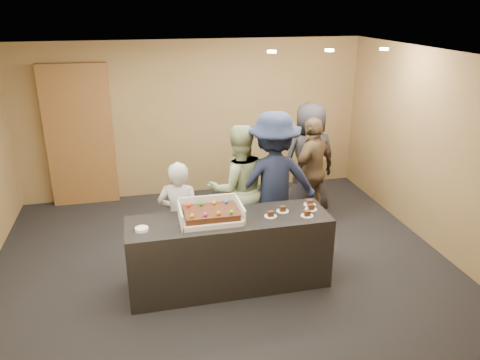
{
  "coord_description": "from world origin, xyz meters",
  "views": [
    {
      "loc": [
        -0.99,
        -5.5,
        3.29
      ],
      "look_at": [
        0.26,
        0.0,
        1.12
      ],
      "focal_mm": 35.0,
      "sensor_mm": 36.0,
      "label": 1
    }
  ],
  "objects_px": {
    "person_server_grey": "(180,219)",
    "person_navy_man": "(273,183)",
    "storage_cabinet": "(80,136)",
    "plate_stack": "(142,229)",
    "cake_box": "(211,216)",
    "serving_counter": "(229,252)",
    "sheet_cake": "(211,213)",
    "person_dark_suit": "(309,159)",
    "person_sage_man": "(239,188)",
    "person_brown_extra": "(312,171)"
  },
  "relations": [
    {
      "from": "plate_stack",
      "to": "person_dark_suit",
      "type": "relative_size",
      "value": 0.08
    },
    {
      "from": "plate_stack",
      "to": "person_brown_extra",
      "type": "xyz_separation_m",
      "value": [
        2.62,
        1.56,
        -0.08
      ]
    },
    {
      "from": "person_sage_man",
      "to": "person_navy_man",
      "type": "bearing_deg",
      "value": 159.47
    },
    {
      "from": "sheet_cake",
      "to": "person_brown_extra",
      "type": "bearing_deg",
      "value": 38.97
    },
    {
      "from": "sheet_cake",
      "to": "person_navy_man",
      "type": "height_order",
      "value": "person_navy_man"
    },
    {
      "from": "serving_counter",
      "to": "person_brown_extra",
      "type": "xyz_separation_m",
      "value": [
        1.61,
        1.48,
        0.39
      ]
    },
    {
      "from": "person_server_grey",
      "to": "person_sage_man",
      "type": "bearing_deg",
      "value": -133.89
    },
    {
      "from": "sheet_cake",
      "to": "plate_stack",
      "type": "xyz_separation_m",
      "value": [
        -0.79,
        -0.09,
        -0.08
      ]
    },
    {
      "from": "person_sage_man",
      "to": "person_brown_extra",
      "type": "relative_size",
      "value": 1.06
    },
    {
      "from": "cake_box",
      "to": "person_dark_suit",
      "type": "relative_size",
      "value": 0.39
    },
    {
      "from": "storage_cabinet",
      "to": "plate_stack",
      "type": "xyz_separation_m",
      "value": [
        0.9,
        -3.14,
        -0.27
      ]
    },
    {
      "from": "storage_cabinet",
      "to": "person_sage_man",
      "type": "relative_size",
      "value": 1.33
    },
    {
      "from": "serving_counter",
      "to": "storage_cabinet",
      "type": "xyz_separation_m",
      "value": [
        -1.9,
        3.06,
        0.74
      ]
    },
    {
      "from": "person_server_grey",
      "to": "person_navy_man",
      "type": "xyz_separation_m",
      "value": [
        1.31,
        0.35,
        0.23
      ]
    },
    {
      "from": "storage_cabinet",
      "to": "plate_stack",
      "type": "relative_size",
      "value": 16.09
    },
    {
      "from": "storage_cabinet",
      "to": "plate_stack",
      "type": "distance_m",
      "value": 3.28
    },
    {
      "from": "storage_cabinet",
      "to": "serving_counter",
      "type": "bearing_deg",
      "value": -58.09
    },
    {
      "from": "sheet_cake",
      "to": "person_brown_extra",
      "type": "relative_size",
      "value": 0.37
    },
    {
      "from": "plate_stack",
      "to": "person_navy_man",
      "type": "bearing_deg",
      "value": 26.32
    },
    {
      "from": "storage_cabinet",
      "to": "person_sage_man",
      "type": "distance_m",
      "value": 3.1
    },
    {
      "from": "cake_box",
      "to": "person_server_grey",
      "type": "bearing_deg",
      "value": 127.23
    },
    {
      "from": "cake_box",
      "to": "plate_stack",
      "type": "xyz_separation_m",
      "value": [
        -0.79,
        -0.11,
        -0.03
      ]
    },
    {
      "from": "storage_cabinet",
      "to": "plate_stack",
      "type": "height_order",
      "value": "storage_cabinet"
    },
    {
      "from": "storage_cabinet",
      "to": "person_brown_extra",
      "type": "bearing_deg",
      "value": -24.22
    },
    {
      "from": "serving_counter",
      "to": "person_brown_extra",
      "type": "distance_m",
      "value": 2.22
    },
    {
      "from": "person_server_grey",
      "to": "person_brown_extra",
      "type": "relative_size",
      "value": 0.89
    },
    {
      "from": "plate_stack",
      "to": "storage_cabinet",
      "type": "bearing_deg",
      "value": 105.95
    },
    {
      "from": "serving_counter",
      "to": "sheet_cake",
      "type": "distance_m",
      "value": 0.59
    },
    {
      "from": "person_sage_man",
      "to": "person_brown_extra",
      "type": "height_order",
      "value": "person_sage_man"
    },
    {
      "from": "cake_box",
      "to": "person_navy_man",
      "type": "height_order",
      "value": "person_navy_man"
    },
    {
      "from": "serving_counter",
      "to": "cake_box",
      "type": "relative_size",
      "value": 3.32
    },
    {
      "from": "plate_stack",
      "to": "person_dark_suit",
      "type": "xyz_separation_m",
      "value": [
        2.68,
        1.9,
        -0.0
      ]
    },
    {
      "from": "storage_cabinet",
      "to": "cake_box",
      "type": "bearing_deg",
      "value": -60.84
    },
    {
      "from": "person_server_grey",
      "to": "person_navy_man",
      "type": "bearing_deg",
      "value": -148.19
    },
    {
      "from": "person_navy_man",
      "to": "person_brown_extra",
      "type": "height_order",
      "value": "person_navy_man"
    },
    {
      "from": "sheet_cake",
      "to": "person_sage_man",
      "type": "bearing_deg",
      "value": 59.91
    },
    {
      "from": "person_brown_extra",
      "to": "person_dark_suit",
      "type": "distance_m",
      "value": 0.35
    },
    {
      "from": "serving_counter",
      "to": "sheet_cake",
      "type": "xyz_separation_m",
      "value": [
        -0.21,
        0.0,
        0.55
      ]
    },
    {
      "from": "serving_counter",
      "to": "storage_cabinet",
      "type": "distance_m",
      "value": 3.68
    },
    {
      "from": "person_server_grey",
      "to": "person_brown_extra",
      "type": "height_order",
      "value": "person_brown_extra"
    },
    {
      "from": "serving_counter",
      "to": "plate_stack",
      "type": "xyz_separation_m",
      "value": [
        -1.01,
        -0.09,
        0.47
      ]
    },
    {
      "from": "person_server_grey",
      "to": "storage_cabinet",
      "type": "bearing_deg",
      "value": -45.23
    },
    {
      "from": "cake_box",
      "to": "plate_stack",
      "type": "relative_size",
      "value": 4.9
    },
    {
      "from": "person_server_grey",
      "to": "person_brown_extra",
      "type": "xyz_separation_m",
      "value": [
        2.15,
        1.03,
        0.1
      ]
    },
    {
      "from": "storage_cabinet",
      "to": "plate_stack",
      "type": "bearing_deg",
      "value": -74.05
    },
    {
      "from": "plate_stack",
      "to": "person_sage_man",
      "type": "height_order",
      "value": "person_sage_man"
    },
    {
      "from": "plate_stack",
      "to": "person_brown_extra",
      "type": "relative_size",
      "value": 0.09
    },
    {
      "from": "serving_counter",
      "to": "person_navy_man",
      "type": "xyz_separation_m",
      "value": [
        0.78,
        0.8,
        0.53
      ]
    },
    {
      "from": "sheet_cake",
      "to": "person_server_grey",
      "type": "bearing_deg",
      "value": 125.52
    },
    {
      "from": "person_server_grey",
      "to": "person_navy_man",
      "type": "relative_size",
      "value": 0.76
    }
  ]
}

